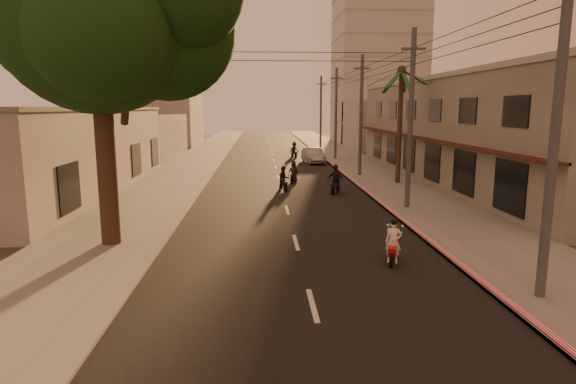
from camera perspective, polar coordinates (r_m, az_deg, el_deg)
name	(u,v)px	position (r m, az deg, el deg)	size (l,w,h in m)	color
ground	(300,259)	(16.82, 1.45, -7.91)	(160.00, 160.00, 0.00)	#383023
road	(278,177)	(36.34, -1.16, 1.82)	(10.00, 140.00, 0.02)	black
sidewalk_right	(376,175)	(37.37, 10.41, 1.96)	(5.00, 140.00, 0.12)	slate
sidewalk_left	(178,177)	(36.83, -12.91, 1.75)	(5.00, 140.00, 0.12)	slate
curb_stripe	(358,186)	(32.02, 8.34, 0.77)	(0.20, 60.00, 0.20)	red
shophouse_row	(473,129)	(37.27, 21.09, 6.98)	(8.80, 34.20, 7.30)	gray
left_building	(52,150)	(32.61, -26.19, 4.44)	(8.20, 24.20, 5.20)	#A9A298
distant_tower	(378,46)	(74.54, 10.61, 16.62)	(12.10, 12.10, 28.00)	#B7B5B2
broadleaf_tree	(109,12)	(19.13, -20.44, 19.34)	(9.60, 8.70, 12.10)	black
palm_tree	(402,77)	(33.35, 13.32, 13.13)	(5.00, 5.00, 8.20)	black
utility_poles	(362,89)	(36.76, 8.72, 12.00)	(1.20, 48.26, 9.00)	#38383A
filler_right	(381,125)	(62.89, 10.91, 7.83)	(8.00, 14.00, 6.00)	#A9A298
filler_left_near	(136,137)	(51.61, -17.61, 6.22)	(8.00, 14.00, 4.40)	#A9A298
filler_left_far	(168,120)	(69.14, -14.01, 8.30)	(8.00, 14.00, 7.00)	#A9A298
scooter_red	(393,243)	(16.58, 12.39, -5.87)	(0.86, 1.54, 1.58)	black
scooter_mid_a	(284,179)	(30.14, -0.52, 1.50)	(0.95, 1.61, 1.59)	black
scooter_mid_b	(335,180)	(29.20, 5.64, 1.37)	(1.30, 1.71, 1.80)	black
scooter_far_a	(294,173)	(33.32, 0.67, 2.30)	(0.97, 1.56, 1.56)	black
scooter_far_b	(294,150)	(50.49, 0.75, 4.99)	(1.32, 1.68, 1.68)	black
parked_car	(313,156)	(45.37, 3.01, 4.33)	(1.98, 4.48, 1.43)	gray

